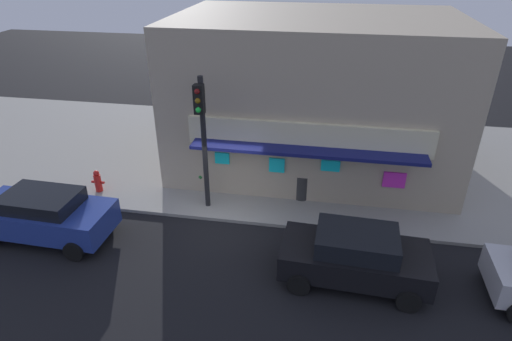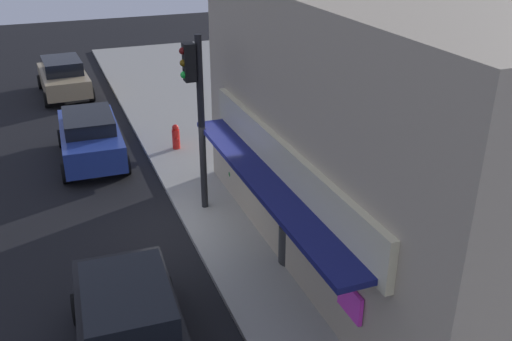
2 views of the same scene
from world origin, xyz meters
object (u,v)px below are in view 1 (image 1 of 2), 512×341
(trash_can, at_px, (302,186))
(parked_car_blue, at_px, (45,215))
(traffic_light, at_px, (202,128))
(potted_plant_by_doorway, at_px, (241,173))
(pedestrian, at_px, (396,178))
(fire_hydrant, at_px, (98,181))
(potted_plant_by_window, at_px, (202,177))
(parked_car_black, at_px, (355,256))

(trash_can, relative_size, parked_car_blue, 0.21)
(traffic_light, distance_m, potted_plant_by_doorway, 2.98)
(parked_car_blue, bearing_deg, pedestrian, 19.65)
(parked_car_blue, bearing_deg, traffic_light, 27.22)
(trash_can, bearing_deg, potted_plant_by_doorway, 173.86)
(traffic_light, height_order, fire_hydrant, traffic_light)
(pedestrian, bearing_deg, parked_car_blue, -160.35)
(trash_can, height_order, parked_car_blue, parked_car_blue)
(trash_can, height_order, potted_plant_by_window, trash_can)
(fire_hydrant, bearing_deg, trash_can, 6.33)
(fire_hydrant, distance_m, parked_car_blue, 2.83)
(traffic_light, distance_m, fire_hydrant, 5.15)
(traffic_light, relative_size, trash_can, 5.09)
(pedestrian, bearing_deg, trash_can, -173.08)
(traffic_light, xyz_separation_m, potted_plant_by_window, (-0.52, 1.27, -2.60))
(potted_plant_by_doorway, xyz_separation_m, potted_plant_by_window, (-1.49, -0.22, -0.21))
(traffic_light, xyz_separation_m, trash_can, (3.32, 1.24, -2.60))
(potted_plant_by_doorway, height_order, potted_plant_by_window, potted_plant_by_doorway)
(fire_hydrant, bearing_deg, traffic_light, -4.92)
(potted_plant_by_doorway, bearing_deg, traffic_light, -123.15)
(traffic_light, distance_m, potted_plant_by_window, 2.94)
(trash_can, xyz_separation_m, pedestrian, (3.36, 0.41, 0.46))
(pedestrian, xyz_separation_m, potted_plant_by_doorway, (-5.71, -0.15, -0.25))
(potted_plant_by_doorway, bearing_deg, parked_car_blue, -145.45)
(potted_plant_by_window, bearing_deg, parked_car_blue, -138.63)
(pedestrian, relative_size, potted_plant_by_doorway, 1.50)
(potted_plant_by_window, bearing_deg, traffic_light, -67.61)
(pedestrian, height_order, potted_plant_by_doorway, pedestrian)
(traffic_light, height_order, parked_car_blue, traffic_light)
(parked_car_black, xyz_separation_m, parked_car_blue, (-9.80, 0.37, 0.01))
(parked_car_blue, bearing_deg, fire_hydrant, 83.83)
(potted_plant_by_window, xyz_separation_m, parked_car_blue, (-4.19, -3.69, 0.25))
(potted_plant_by_window, xyz_separation_m, parked_car_black, (5.62, -4.05, 0.24))
(fire_hydrant, bearing_deg, parked_car_black, -18.44)
(fire_hydrant, relative_size, trash_can, 0.93)
(traffic_light, bearing_deg, potted_plant_by_window, 112.39)
(fire_hydrant, distance_m, potted_plant_by_doorway, 5.50)
(traffic_light, relative_size, parked_car_blue, 1.09)
(fire_hydrant, height_order, trash_can, trash_can)
(potted_plant_by_window, height_order, parked_car_blue, parked_car_blue)
(pedestrian, bearing_deg, potted_plant_by_window, -176.99)
(trash_can, relative_size, potted_plant_by_doorway, 0.82)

